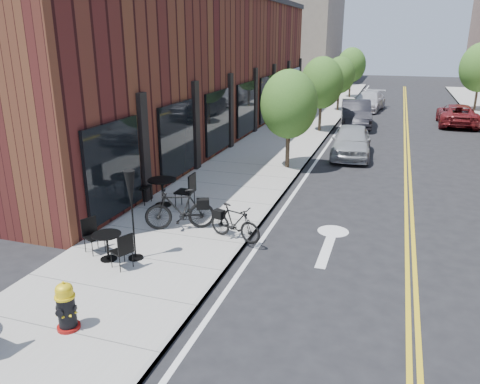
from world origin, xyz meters
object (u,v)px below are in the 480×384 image
(fire_hydrant, at_px, (66,307))
(parked_car_far, at_px, (457,115))
(parked_car_b, at_px, (356,114))
(parked_car_c, at_px, (368,101))
(bistro_set_c, at_px, (162,188))
(parked_car_a, at_px, (352,141))
(bicycle_left, at_px, (180,209))
(bistro_set_b, at_px, (107,243))
(patio_umbrella, at_px, (131,197))
(bicycle_right, at_px, (235,222))

(fire_hydrant, relative_size, parked_car_far, 0.20)
(parked_car_b, distance_m, parked_car_c, 6.83)
(bistro_set_c, bearing_deg, parked_car_a, 60.07)
(bicycle_left, relative_size, bistro_set_c, 0.94)
(fire_hydrant, height_order, bistro_set_b, fire_hydrant)
(fire_hydrant, relative_size, bicycle_left, 0.50)
(bicycle_left, xyz_separation_m, patio_umbrella, (-0.24, -1.96, 0.97))
(bistro_set_c, distance_m, parked_car_b, 16.69)
(fire_hydrant, xyz_separation_m, parked_car_far, (8.71, 24.76, 0.08))
(bistro_set_c, bearing_deg, parked_car_b, 74.32)
(patio_umbrella, xyz_separation_m, parked_car_c, (3.57, 26.43, -0.99))
(bistro_set_b, relative_size, bistro_set_c, 0.79)
(parked_car_c, bearing_deg, bistro_set_b, -91.52)
(bistro_set_b, xyz_separation_m, parked_car_a, (4.34, 12.34, 0.15))
(parked_car_far, bearing_deg, parked_car_b, 22.68)
(fire_hydrant, distance_m, patio_umbrella, 3.05)
(parked_car_c, bearing_deg, parked_car_far, -32.29)
(parked_car_c, distance_m, parked_car_far, 7.05)
(patio_umbrella, relative_size, parked_car_c, 0.46)
(bicycle_right, xyz_separation_m, parked_car_a, (1.90, 10.33, 0.11))
(bicycle_right, bearing_deg, parked_car_c, 13.98)
(bicycle_right, distance_m, parked_car_b, 17.90)
(patio_umbrella, bearing_deg, parked_car_c, 82.32)
(fire_hydrant, xyz_separation_m, parked_car_a, (3.47, 14.92, 0.13))
(fire_hydrant, height_order, parked_car_far, parked_car_far)
(bicycle_right, xyz_separation_m, bistro_set_c, (-2.93, 1.73, 0.08))
(parked_car_a, relative_size, parked_car_far, 0.89)
(bicycle_right, relative_size, patio_umbrella, 0.72)
(bistro_set_c, bearing_deg, fire_hydrant, -78.41)
(bicycle_right, bearing_deg, patio_umbrella, 151.38)
(bicycle_left, height_order, bicycle_right, bicycle_left)
(fire_hydrant, height_order, patio_umbrella, patio_umbrella)
(bistro_set_c, relative_size, parked_car_c, 0.43)
(bicycle_left, bearing_deg, bicycle_right, 59.01)
(parked_car_c, bearing_deg, parked_car_a, -81.90)
(parked_car_c, bearing_deg, fire_hydrant, -89.07)
(bicycle_right, bearing_deg, bistro_set_b, 147.39)
(bicycle_left, height_order, parked_car_far, parked_car_far)
(bicycle_left, xyz_separation_m, bicycle_right, (1.63, -0.19, -0.10))
(patio_umbrella, distance_m, parked_car_c, 26.69)
(parked_car_a, bearing_deg, parked_car_far, 59.00)
(bistro_set_c, xyz_separation_m, parked_car_a, (4.83, 8.61, 0.03))
(fire_hydrant, xyz_separation_m, bistro_set_b, (-0.87, 2.58, -0.02))
(bicycle_left, height_order, parked_car_c, parked_car_c)
(parked_car_b, bearing_deg, bicycle_right, -101.71)
(patio_umbrella, bearing_deg, bistro_set_c, 107.08)
(parked_car_a, bearing_deg, parked_car_b, 90.78)
(parked_car_b, bearing_deg, bistro_set_c, -112.28)
(fire_hydrant, bearing_deg, patio_umbrella, 81.71)
(patio_umbrella, bearing_deg, bicycle_left, 83.14)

